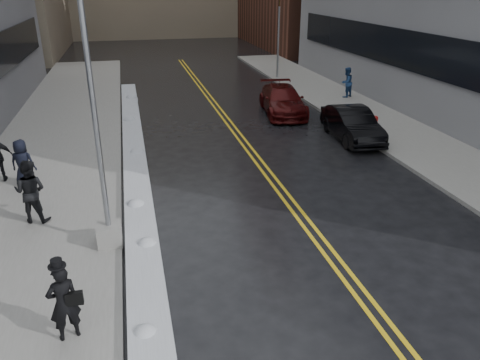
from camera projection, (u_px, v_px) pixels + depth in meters
ground at (244, 273)px, 11.91m from camera, size 160.00×160.00×0.00m
sidewalk_west at (54, 156)px, 19.60m from camera, size 5.50×50.00×0.15m
sidewalk_east at (392, 130)px, 22.96m from camera, size 4.00×50.00×0.15m
lane_line_left at (241, 143)px, 21.35m from camera, size 0.12×50.00×0.01m
lane_line_right at (248, 143)px, 21.42m from camera, size 0.12×50.00×0.01m
snow_ridge at (135, 164)px, 18.48m from camera, size 0.90×30.00×0.34m
lamppost at (101, 164)px, 12.00m from camera, size 0.65×0.65×7.62m
fire_hydrant at (375, 122)px, 22.56m from camera, size 0.26×0.26×0.73m
traffic_signal at (279, 32)px, 33.84m from camera, size 0.16×0.20×6.00m
pedestrian_fedora at (64, 303)px, 9.24m from camera, size 0.72×0.59×1.69m
pedestrian_b at (30, 191)px, 13.82m from camera, size 1.10×0.96×1.94m
pedestrian_c at (23, 163)px, 16.32m from camera, size 0.93×0.71×1.69m
pedestrian_east at (347, 82)px, 28.82m from camera, size 1.11×1.04×1.83m
car_black at (352, 124)px, 21.57m from camera, size 1.88×4.62×1.49m
car_maroon at (283, 100)px, 25.82m from camera, size 2.76×5.41×1.50m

